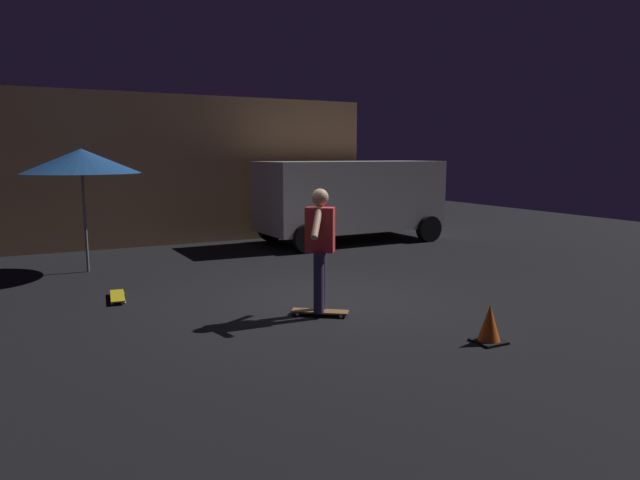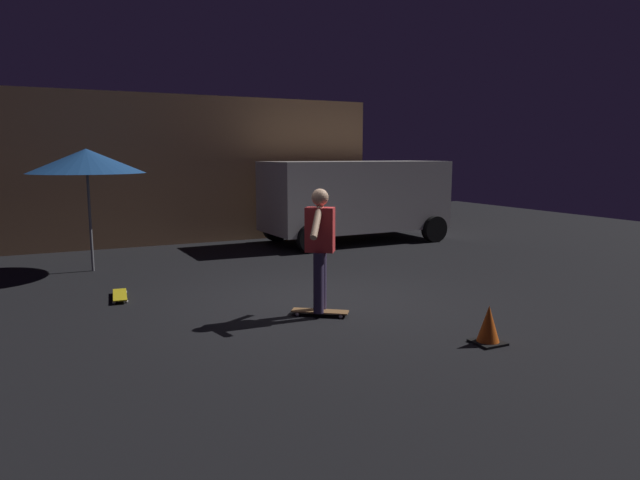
{
  "view_description": "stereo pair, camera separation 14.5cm",
  "coord_description": "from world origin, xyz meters",
  "px_view_note": "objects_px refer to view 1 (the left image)",
  "views": [
    {
      "loc": [
        -3.75,
        -7.31,
        2.18
      ],
      "look_at": [
        -0.38,
        -0.66,
        1.05
      ],
      "focal_mm": 31.48,
      "sensor_mm": 36.0,
      "label": 1
    },
    {
      "loc": [
        -3.62,
        -7.37,
        2.18
      ],
      "look_at": [
        -0.38,
        -0.66,
        1.05
      ],
      "focal_mm": 31.48,
      "sensor_mm": 36.0,
      "label": 2
    }
  ],
  "objects_px": {
    "patio_umbrella": "(81,161)",
    "skateboard_ridden": "(320,312)",
    "skater": "(320,241)",
    "parked_van": "(350,196)",
    "traffic_cone": "(489,325)",
    "skateboard_spare": "(117,296)"
  },
  "relations": [
    {
      "from": "patio_umbrella",
      "to": "skateboard_ridden",
      "type": "distance_m",
      "value": 5.64
    },
    {
      "from": "skater",
      "to": "skateboard_ridden",
      "type": "bearing_deg",
      "value": 0.0
    },
    {
      "from": "parked_van",
      "to": "skater",
      "type": "distance_m",
      "value": 6.74
    },
    {
      "from": "patio_umbrella",
      "to": "traffic_cone",
      "type": "xyz_separation_m",
      "value": [
        3.84,
        -6.49,
        -1.86
      ]
    },
    {
      "from": "skateboard_spare",
      "to": "skater",
      "type": "xyz_separation_m",
      "value": [
        2.37,
        -2.16,
        0.98
      ]
    },
    {
      "from": "parked_van",
      "to": "skateboard_spare",
      "type": "relative_size",
      "value": 5.87
    },
    {
      "from": "skater",
      "to": "patio_umbrella",
      "type": "bearing_deg",
      "value": 119.35
    },
    {
      "from": "skateboard_ridden",
      "to": "traffic_cone",
      "type": "height_order",
      "value": "traffic_cone"
    },
    {
      "from": "patio_umbrella",
      "to": "skateboard_spare",
      "type": "distance_m",
      "value": 3.17
    },
    {
      "from": "parked_van",
      "to": "skateboard_ridden",
      "type": "distance_m",
      "value": 6.83
    },
    {
      "from": "skateboard_ridden",
      "to": "traffic_cone",
      "type": "xyz_separation_m",
      "value": [
        1.26,
        -1.9,
        0.16
      ]
    },
    {
      "from": "skateboard_ridden",
      "to": "skateboard_spare",
      "type": "distance_m",
      "value": 3.2
    },
    {
      "from": "skateboard_ridden",
      "to": "skater",
      "type": "distance_m",
      "value": 0.98
    },
    {
      "from": "parked_van",
      "to": "skater",
      "type": "bearing_deg",
      "value": -123.41
    },
    {
      "from": "patio_umbrella",
      "to": "skateboard_spare",
      "type": "bearing_deg",
      "value": -84.94
    },
    {
      "from": "skateboard_ridden",
      "to": "traffic_cone",
      "type": "bearing_deg",
      "value": -56.4
    },
    {
      "from": "patio_umbrella",
      "to": "traffic_cone",
      "type": "bearing_deg",
      "value": -59.36
    },
    {
      "from": "parked_van",
      "to": "skateboard_ridden",
      "type": "relative_size",
      "value": 6.25
    },
    {
      "from": "skateboard_ridden",
      "to": "skater",
      "type": "height_order",
      "value": "skater"
    },
    {
      "from": "patio_umbrella",
      "to": "skater",
      "type": "distance_m",
      "value": 5.37
    },
    {
      "from": "parked_van",
      "to": "traffic_cone",
      "type": "bearing_deg",
      "value": -108.05
    },
    {
      "from": "traffic_cone",
      "to": "skater",
      "type": "bearing_deg",
      "value": 123.6
    }
  ]
}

